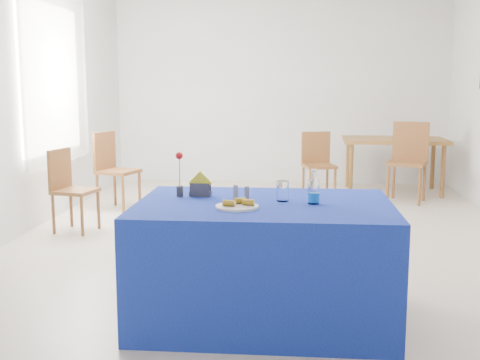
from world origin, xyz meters
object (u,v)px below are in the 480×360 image
object	(u,v)px
chair_win_a	(68,184)
chair_win_b	(112,165)
oak_table	(394,144)
chair_bg_left	(318,160)
chair_bg_right	(409,156)
water_bottle	(314,192)
plate	(237,207)
blue_table	(264,261)

from	to	relation	value
chair_win_a	chair_win_b	bearing A→B (deg)	5.43
oak_table	chair_bg_left	distance (m)	1.18
chair_bg_left	chair_bg_right	size ratio (longest dim) A/B	0.86
water_bottle	chair_bg_right	size ratio (longest dim) A/B	0.21
plate	chair_bg_right	size ratio (longest dim) A/B	0.26
blue_table	oak_table	bearing A→B (deg)	71.62
blue_table	chair_win_b	xyz separation A→B (m)	(-1.98, 3.28, 0.16)
blue_table	chair_bg_right	distance (m)	4.43
plate	chair_bg_left	world-z (taller)	chair_bg_left
chair_win_b	plate	bearing A→B (deg)	-134.44
water_bottle	oak_table	world-z (taller)	water_bottle
oak_table	chair_win_b	xyz separation A→B (m)	(-3.55, -1.45, -0.14)
water_bottle	chair_win_b	world-z (taller)	water_bottle
oak_table	chair_win_b	bearing A→B (deg)	-157.76
plate	chair_win_a	distance (m)	3.05
oak_table	chair_win_a	distance (m)	4.48
chair_bg_right	chair_bg_left	bearing A→B (deg)	-167.48
water_bottle	chair_bg_right	distance (m)	4.33
chair_bg_right	chair_win_b	bearing A→B (deg)	-147.26
water_bottle	chair_bg_left	distance (m)	4.27
water_bottle	blue_table	bearing A→B (deg)	178.97
blue_table	plate	bearing A→B (deg)	-130.76
chair_bg_left	chair_win_a	world-z (taller)	chair_bg_left
oak_table	water_bottle	bearing A→B (deg)	-104.96
plate	chair_win_a	size ratio (longest dim) A/B	0.31
plate	chair_bg_left	xyz separation A→B (m)	(0.66, 4.43, -0.26)
oak_table	chair_bg_left	xyz separation A→B (m)	(-1.07, -0.48, -0.17)
chair_bg_left	chair_win_b	distance (m)	2.67
water_bottle	chair_bg_left	world-z (taller)	water_bottle
oak_table	chair_bg_right	xyz separation A→B (m)	(0.08, -0.63, -0.09)
plate	chair_bg_right	xyz separation A→B (m)	(1.81, 4.28, -0.18)
water_bottle	chair_win_a	size ratio (longest dim) A/B	0.25
water_bottle	oak_table	xyz separation A→B (m)	(1.26, 4.74, -0.15)
chair_bg_left	chair_win_a	size ratio (longest dim) A/B	1.03
chair_bg_left	chair_bg_right	bearing A→B (deg)	-21.93
oak_table	chair_win_a	size ratio (longest dim) A/B	1.67
plate	chair_win_a	world-z (taller)	chair_win_a
oak_table	chair_bg_left	size ratio (longest dim) A/B	1.63
blue_table	oak_table	xyz separation A→B (m)	(1.57, 4.73, 0.30)
oak_table	plate	bearing A→B (deg)	-109.37
plate	water_bottle	world-z (taller)	water_bottle
chair_bg_left	plate	bearing A→B (deg)	-112.93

